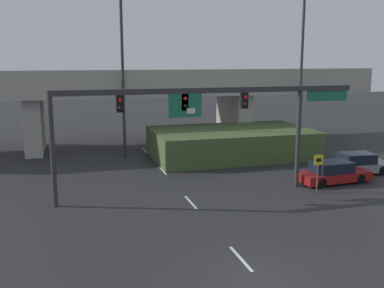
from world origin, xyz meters
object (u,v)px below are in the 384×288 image
speed_limit_sign (318,168)px  highway_light_pole_far (122,52)px  parked_sedan_mid_right (358,164)px  signal_gantry (204,107)px  parked_sedan_near_right (333,173)px  highway_light_pole_near (302,63)px

speed_limit_sign → highway_light_pole_far: bearing=126.9°
speed_limit_sign → parked_sedan_mid_right: speed_limit_sign is taller
signal_gantry → speed_limit_sign: 7.79m
speed_limit_sign → highway_light_pole_far: size_ratio=0.15×
parked_sedan_near_right → parked_sedan_mid_right: 3.56m
highway_light_pole_near → parked_sedan_near_right: bearing=-106.9°
highway_light_pole_near → parked_sedan_mid_right: bearing=-90.0°
speed_limit_sign → highway_light_pole_far: (-9.92, 13.19, 6.95)m
speed_limit_sign → parked_sedan_mid_right: bearing=32.5°
signal_gantry → parked_sedan_mid_right: bearing=8.6°
speed_limit_sign → highway_light_pole_far: 17.91m
parked_sedan_mid_right → highway_light_pole_near: bearing=94.5°
signal_gantry → parked_sedan_near_right: (8.84, 0.11, -4.56)m
signal_gantry → speed_limit_sign: signal_gantry is taller
signal_gantry → parked_sedan_near_right: bearing=0.7°
speed_limit_sign → parked_sedan_near_right: bearing=37.6°
parked_sedan_near_right → highway_light_pole_near: bearing=69.5°
speed_limit_sign → parked_sedan_near_right: (2.13, 1.64, -0.89)m
highway_light_pole_near → highway_light_pole_far: highway_light_pole_far is taller
highway_light_pole_far → parked_sedan_near_right: highway_light_pole_far is taller
highway_light_pole_far → parked_sedan_mid_right: 19.71m
highway_light_pole_near → parked_sedan_mid_right: 11.03m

